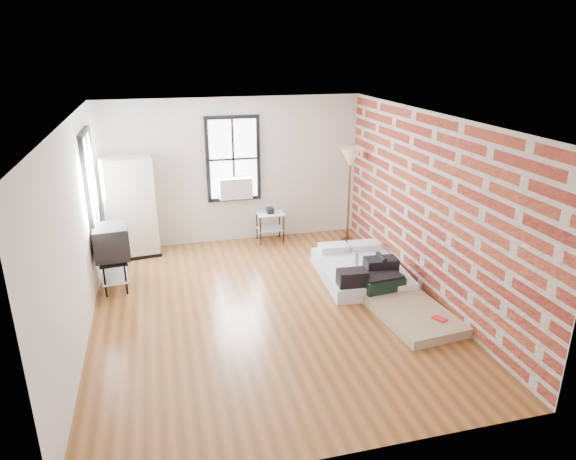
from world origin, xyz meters
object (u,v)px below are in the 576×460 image
object	(u,v)px
mattress_main	(361,270)
mattress_bare	(401,302)
wardrobe	(130,208)
side_table	(270,219)
floor_lamp	(350,162)
tv_stand	(111,244)

from	to	relation	value
mattress_main	mattress_bare	world-z (taller)	mattress_main
mattress_bare	wardrobe	xyz separation A→B (m)	(-3.87, 3.15, 0.80)
wardrobe	side_table	bearing A→B (deg)	-4.74
wardrobe	floor_lamp	distance (m)	4.18
mattress_main	wardrobe	bearing A→B (deg)	155.56
floor_lamp	tv_stand	world-z (taller)	floor_lamp
mattress_main	floor_lamp	world-z (taller)	floor_lamp
mattress_main	side_table	bearing A→B (deg)	121.75
mattress_bare	side_table	xyz separation A→B (m)	(-1.26, 3.22, 0.36)
mattress_bare	tv_stand	xyz separation A→B (m)	(-4.13, 1.82, 0.64)
floor_lamp	wardrobe	bearing A→B (deg)	176.00
floor_lamp	side_table	bearing A→B (deg)	166.60
floor_lamp	tv_stand	distance (m)	4.57
mattress_main	side_table	size ratio (longest dim) A/B	2.67
mattress_main	side_table	xyz separation A→B (m)	(-1.09, 2.07, 0.32)
floor_lamp	mattress_bare	bearing A→B (deg)	-94.72
side_table	tv_stand	distance (m)	3.20
wardrobe	side_table	xyz separation A→B (m)	(2.61, 0.07, -0.45)
mattress_main	wardrobe	xyz separation A→B (m)	(-3.70, 2.00, 0.76)
mattress_bare	floor_lamp	world-z (taller)	floor_lamp
mattress_bare	side_table	world-z (taller)	side_table
mattress_main	mattress_bare	size ratio (longest dim) A/B	1.02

